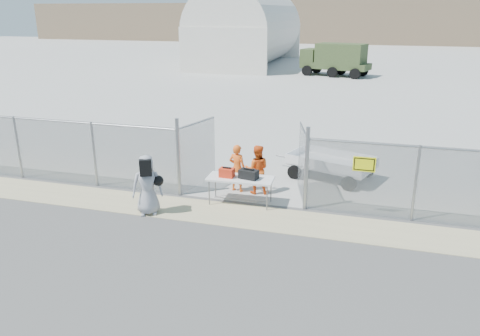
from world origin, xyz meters
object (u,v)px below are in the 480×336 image
(utility_trailer, at_px, (331,166))
(security_worker_left, at_px, (237,168))
(security_worker_right, at_px, (257,169))
(visitor, at_px, (147,185))
(folding_table, at_px, (240,191))

(utility_trailer, bearing_deg, security_worker_left, -123.97)
(security_worker_left, distance_m, security_worker_right, 0.66)
(visitor, bearing_deg, security_worker_right, 18.86)
(security_worker_right, bearing_deg, folding_table, 62.75)
(folding_table, xyz_separation_m, utility_trailer, (2.42, 3.10, 0.02))
(folding_table, height_order, security_worker_left, security_worker_left)
(security_worker_left, distance_m, utility_trailer, 3.53)
(security_worker_left, height_order, utility_trailer, security_worker_left)
(utility_trailer, bearing_deg, security_worker_right, -116.65)
(folding_table, relative_size, visitor, 1.12)
(visitor, bearing_deg, folding_table, 7.35)
(visitor, distance_m, utility_trailer, 6.60)
(security_worker_left, relative_size, security_worker_right, 0.98)
(folding_table, distance_m, security_worker_right, 1.10)
(folding_table, height_order, security_worker_right, security_worker_right)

